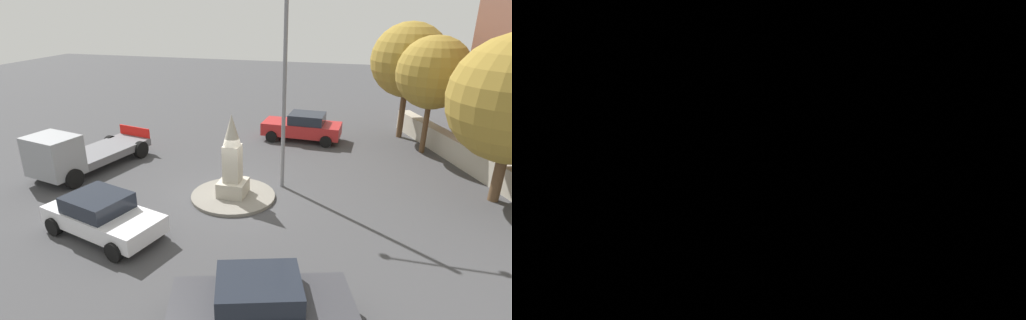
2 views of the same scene
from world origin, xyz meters
TOP-DOWN VIEW (x-y plane):
  - ground_plane at (0.00, 0.00)m, footprint 80.00×80.00m
  - traffic_island at (0.00, 0.00)m, footprint 3.37×3.37m
  - monument at (0.00, 0.00)m, footprint 1.09×1.09m
  - streetlamp at (-1.67, -1.55)m, footprint 3.64×0.28m
  - car_dark_grey_parked_right at (-2.86, 6.51)m, footprint 4.61×2.97m
  - car_red_near_island at (-1.48, -8.03)m, footprint 4.39×2.14m
  - car_white_passing at (3.31, 3.80)m, footprint 4.49×2.88m
  - truck_grey_waiting at (7.52, -0.38)m, footprint 3.31×5.94m
  - stone_boundary_wall at (-10.33, -4.33)m, footprint 7.12×15.70m
  - tree_mid_cluster at (-10.02, -2.49)m, footprint 4.76×4.76m
  - tree_far_corner at (-7.84, -7.68)m, footprint 3.58×3.58m

SIDE VIEW (x-z plane):
  - ground_plane at x=0.00m, z-range 0.00..0.00m
  - traffic_island at x=0.00m, z-range 0.00..0.13m
  - stone_boundary_wall at x=-10.33m, z-range 0.00..1.13m
  - car_dark_grey_parked_right at x=-2.86m, z-range 0.03..1.44m
  - car_white_passing at x=3.31m, z-range 0.02..1.45m
  - car_red_near_island at x=-1.48m, z-range 0.01..1.57m
  - truck_grey_waiting at x=7.52m, z-range -0.08..2.04m
  - monument at x=0.00m, z-range -0.13..3.18m
  - tree_mid_cluster at x=-10.02m, z-range 0.83..7.27m
  - tree_far_corner at x=-7.84m, z-range 1.16..7.07m
  - streetlamp at x=-1.67m, z-range 0.87..9.21m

